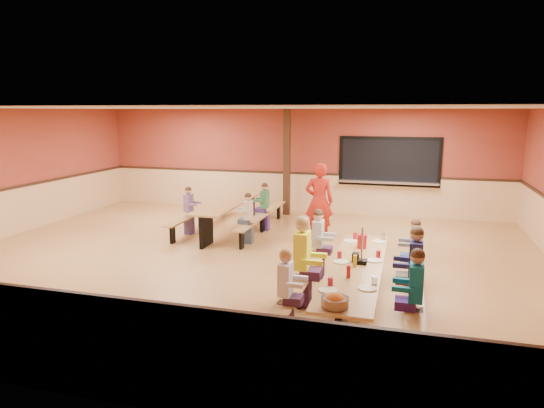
# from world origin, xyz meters

# --- Properties ---
(ground) EXTENTS (12.00, 12.00, 0.00)m
(ground) POSITION_xyz_m (0.00, 0.00, 0.00)
(ground) COLOR #A16E3D
(ground) RESTS_ON ground
(room_envelope) EXTENTS (12.04, 10.04, 3.02)m
(room_envelope) POSITION_xyz_m (0.00, 0.00, 0.69)
(room_envelope) COLOR #953A2B
(room_envelope) RESTS_ON ground
(kitchen_pass_through) EXTENTS (2.78, 0.28, 1.38)m
(kitchen_pass_through) POSITION_xyz_m (2.60, 4.96, 1.49)
(kitchen_pass_through) COLOR black
(kitchen_pass_through) RESTS_ON ground
(structural_post) EXTENTS (0.18, 0.18, 3.00)m
(structural_post) POSITION_xyz_m (-0.20, 4.40, 1.50)
(structural_post) COLOR #321D10
(structural_post) RESTS_ON ground
(cafeteria_table_main) EXTENTS (1.91, 3.70, 0.74)m
(cafeteria_table_main) POSITION_xyz_m (2.46, -2.07, 0.53)
(cafeteria_table_main) COLOR #A37740
(cafeteria_table_main) RESTS_ON ground
(cafeteria_table_second) EXTENTS (1.91, 3.70, 0.74)m
(cafeteria_table_second) POSITION_xyz_m (-1.10, 2.25, 0.53)
(cafeteria_table_second) COLOR #A37740
(cafeteria_table_second) RESTS_ON ground
(seated_child_white_left) EXTENTS (0.35, 0.29, 1.17)m
(seated_child_white_left) POSITION_xyz_m (1.64, -3.00, 0.58)
(seated_child_white_left) COLOR white
(seated_child_white_left) RESTS_ON ground
(seated_adult_yellow) EXTENTS (0.45, 0.37, 1.38)m
(seated_adult_yellow) POSITION_xyz_m (1.64, -1.97, 0.69)
(seated_adult_yellow) COLOR #F9FF28
(seated_adult_yellow) RESTS_ON ground
(seated_child_grey_left) EXTENTS (0.38, 0.31, 1.22)m
(seated_child_grey_left) POSITION_xyz_m (1.64, -0.63, 0.61)
(seated_child_grey_left) COLOR #B8B8B8
(seated_child_grey_left) RESTS_ON ground
(seated_child_teal_right) EXTENTS (0.38, 0.31, 1.23)m
(seated_child_teal_right) POSITION_xyz_m (3.29, -2.76, 0.62)
(seated_child_teal_right) COLOR #0F6483
(seated_child_teal_right) RESTS_ON ground
(seated_child_navy_right) EXTENTS (0.41, 0.33, 1.29)m
(seated_child_navy_right) POSITION_xyz_m (3.29, -1.79, 0.65)
(seated_child_navy_right) COLOR navy
(seated_child_navy_right) RESTS_ON ground
(seated_child_char_right) EXTENTS (0.34, 0.28, 1.16)m
(seated_child_char_right) POSITION_xyz_m (3.29, -0.67, 0.58)
(seated_child_char_right) COLOR #545860
(seated_child_char_right) RESTS_ON ground
(seated_child_purple_sec) EXTENTS (0.34, 0.28, 1.14)m
(seated_child_purple_sec) POSITION_xyz_m (-1.93, 1.58, 0.57)
(seated_child_purple_sec) COLOR slate
(seated_child_purple_sec) RESTS_ON ground
(seated_child_green_sec) EXTENTS (0.35, 0.29, 1.17)m
(seated_child_green_sec) POSITION_xyz_m (-0.28, 2.46, 0.59)
(seated_child_green_sec) COLOR #347344
(seated_child_green_sec) RESTS_ON ground
(seated_child_tan_sec) EXTENTS (0.33, 0.27, 1.14)m
(seated_child_tan_sec) POSITION_xyz_m (-0.28, 1.16, 0.57)
(seated_child_tan_sec) COLOR beige
(seated_child_tan_sec) RESTS_ON ground
(standing_woman) EXTENTS (0.72, 0.55, 1.79)m
(standing_woman) POSITION_xyz_m (1.18, 1.98, 0.89)
(standing_woman) COLOR red
(standing_woman) RESTS_ON ground
(punch_pitcher) EXTENTS (0.16, 0.16, 0.22)m
(punch_pitcher) POSITION_xyz_m (2.45, -1.12, 0.85)
(punch_pitcher) COLOR #B51828
(punch_pitcher) RESTS_ON cafeteria_table_main
(chip_bowl) EXTENTS (0.32, 0.32, 0.15)m
(chip_bowl) POSITION_xyz_m (2.38, -3.66, 0.81)
(chip_bowl) COLOR orange
(chip_bowl) RESTS_ON cafeteria_table_main
(napkin_dispenser) EXTENTS (0.10, 0.14, 0.13)m
(napkin_dispenser) POSITION_xyz_m (2.43, -1.88, 0.80)
(napkin_dispenser) COLOR black
(napkin_dispenser) RESTS_ON cafeteria_table_main
(condiment_mustard) EXTENTS (0.06, 0.06, 0.17)m
(condiment_mustard) POSITION_xyz_m (2.44, -2.12, 0.82)
(condiment_mustard) COLOR yellow
(condiment_mustard) RESTS_ON cafeteria_table_main
(condiment_ketchup) EXTENTS (0.06, 0.06, 0.17)m
(condiment_ketchup) POSITION_xyz_m (2.41, -2.62, 0.82)
(condiment_ketchup) COLOR #B2140F
(condiment_ketchup) RESTS_ON cafeteria_table_main
(table_paddle) EXTENTS (0.16, 0.16, 0.56)m
(table_paddle) POSITION_xyz_m (2.52, -1.96, 0.88)
(table_paddle) COLOR black
(table_paddle) RESTS_ON cafeteria_table_main
(place_settings) EXTENTS (0.65, 3.30, 0.11)m
(place_settings) POSITION_xyz_m (2.46, -2.07, 0.80)
(place_settings) COLOR beige
(place_settings) RESTS_ON cafeteria_table_main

